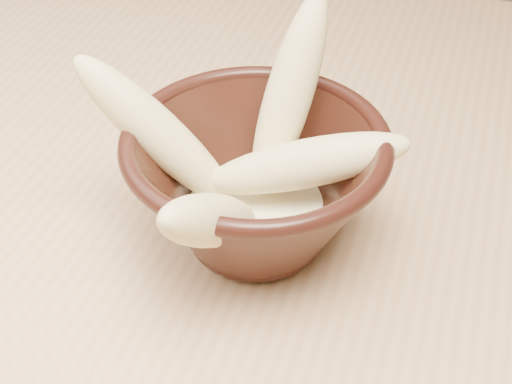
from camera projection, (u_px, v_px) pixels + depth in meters
table at (44, 201)px, 0.68m from camera, size 1.20×0.80×0.75m
bowl at (256, 183)px, 0.49m from camera, size 0.18×0.18×0.10m
milk_puddle at (256, 209)px, 0.50m from camera, size 0.10×0.10×0.01m
banana_upright at (289, 96)px, 0.49m from camera, size 0.06×0.10×0.14m
banana_left at (158, 133)px, 0.48m from camera, size 0.13×0.04×0.13m
banana_across at (305, 164)px, 0.47m from camera, size 0.15×0.07×0.07m
banana_front at (211, 220)px, 0.43m from camera, size 0.05×0.12×0.11m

